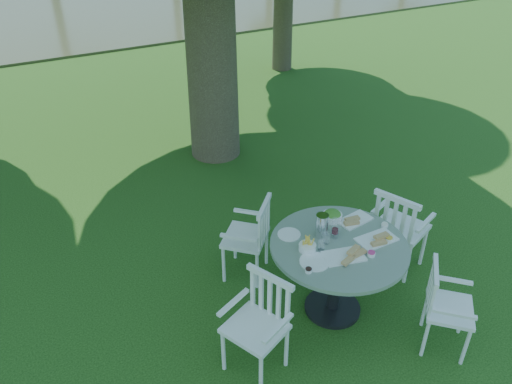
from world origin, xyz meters
TOP-DOWN VIEW (x-y plane):
  - ground at (0.00, 0.00)m, footprint 140.00×140.00m
  - table at (0.25, -0.94)m, footprint 1.29×1.29m
  - chair_ne at (1.18, -0.75)m, footprint 0.62×0.64m
  - chair_nw at (-0.18, -0.08)m, footprint 0.64×0.64m
  - chair_sw at (-0.69, -1.14)m, footprint 0.59×0.61m
  - chair_se at (0.81, -1.73)m, footprint 0.60×0.60m
  - tableware at (0.25, -0.83)m, footprint 1.08×0.78m

SIDE VIEW (x-z plane):
  - ground at x=0.00m, z-range 0.00..0.00m
  - chair_se at x=0.81m, z-range 0.08..0.94m
  - chair_nw at x=-0.18m, z-range 0.08..1.01m
  - chair_sw at x=-0.69m, z-range 0.08..1.01m
  - chair_ne at x=1.18m, z-range 0.09..1.09m
  - table at x=0.25m, z-range 0.24..1.06m
  - tableware at x=0.25m, z-range 0.76..1.00m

